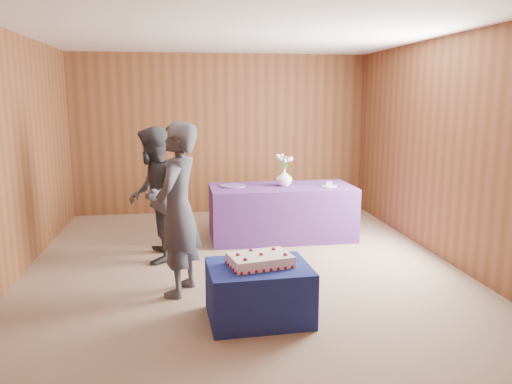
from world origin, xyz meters
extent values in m
plane|color=#88705E|center=(0.00, 0.00, 0.00)|extent=(6.00, 6.00, 0.00)
cube|color=brown|center=(0.00, 3.00, 1.35)|extent=(5.00, 0.04, 2.70)
cube|color=brown|center=(0.00, -3.00, 1.35)|extent=(5.00, 0.04, 2.70)
cube|color=brown|center=(-2.50, 0.00, 1.35)|extent=(0.04, 6.00, 2.70)
cube|color=brown|center=(2.50, 0.00, 1.35)|extent=(0.04, 6.00, 2.70)
cube|color=white|center=(0.00, 0.00, 2.70)|extent=(5.00, 6.00, 0.04)
cube|color=navy|center=(-0.01, -1.37, 0.25)|extent=(0.93, 0.75, 0.50)
cube|color=#5E2F83|center=(0.71, 1.19, 0.38)|extent=(2.01, 0.92, 0.75)
cube|color=white|center=(0.00, -1.36, 0.55)|extent=(0.60, 0.46, 0.10)
sphere|color=maroon|center=(-0.22, -1.59, 0.51)|extent=(0.03, 0.03, 0.03)
sphere|color=maroon|center=(0.30, -1.48, 0.51)|extent=(0.03, 0.03, 0.03)
sphere|color=maroon|center=(-0.30, -1.24, 0.51)|extent=(0.03, 0.03, 0.03)
sphere|color=maroon|center=(0.23, -1.13, 0.51)|extent=(0.03, 0.03, 0.03)
sphere|color=maroon|center=(-0.14, -1.48, 0.61)|extent=(0.03, 0.03, 0.03)
cone|color=#155C25|center=(-0.11, -1.48, 0.60)|extent=(0.02, 0.02, 0.02)
sphere|color=maroon|center=(0.13, -1.25, 0.61)|extent=(0.03, 0.03, 0.03)
cone|color=#155C25|center=(0.15, -1.25, 0.60)|extent=(0.02, 0.02, 0.02)
sphere|color=maroon|center=(0.00, -1.36, 0.61)|extent=(0.03, 0.03, 0.03)
cone|color=#155C25|center=(0.02, -1.36, 0.60)|extent=(0.02, 0.02, 0.02)
imported|color=white|center=(0.74, 1.21, 0.87)|extent=(0.24, 0.24, 0.24)
cylinder|color=#376D2B|center=(0.78, 1.21, 1.07)|extent=(0.01, 0.01, 0.16)
sphere|color=silver|center=(0.84, 1.21, 1.15)|extent=(0.05, 0.05, 0.05)
cylinder|color=#376D2B|center=(0.77, 1.23, 1.07)|extent=(0.01, 0.01, 0.16)
sphere|color=silver|center=(0.82, 1.26, 1.15)|extent=(0.05, 0.05, 0.05)
cylinder|color=#376D2B|center=(0.76, 1.24, 1.07)|extent=(0.01, 0.01, 0.16)
sphere|color=silver|center=(0.78, 1.29, 1.15)|extent=(0.05, 0.05, 0.05)
cylinder|color=#376D2B|center=(0.73, 1.24, 1.07)|extent=(0.01, 0.01, 0.16)
sphere|color=silver|center=(0.73, 1.30, 1.15)|extent=(0.05, 0.05, 0.05)
cylinder|color=#376D2B|center=(0.71, 1.24, 1.07)|extent=(0.01, 0.01, 0.16)
sphere|color=silver|center=(0.68, 1.28, 1.15)|extent=(0.05, 0.05, 0.05)
cylinder|color=#376D2B|center=(0.70, 1.22, 1.07)|extent=(0.01, 0.01, 0.16)
sphere|color=silver|center=(0.65, 1.23, 1.15)|extent=(0.05, 0.05, 0.05)
cylinder|color=#376D2B|center=(0.70, 1.20, 1.07)|extent=(0.01, 0.01, 0.16)
sphere|color=silver|center=(0.65, 1.18, 1.15)|extent=(0.05, 0.05, 0.05)
cylinder|color=#376D2B|center=(0.71, 1.18, 1.07)|extent=(0.01, 0.01, 0.16)
sphere|color=silver|center=(0.68, 1.13, 1.15)|extent=(0.05, 0.05, 0.05)
cylinder|color=#376D2B|center=(0.73, 1.17, 1.07)|extent=(0.01, 0.01, 0.16)
sphere|color=silver|center=(0.73, 1.11, 1.15)|extent=(0.05, 0.05, 0.05)
cylinder|color=#376D2B|center=(0.76, 1.17, 1.07)|extent=(0.01, 0.01, 0.16)
sphere|color=silver|center=(0.78, 1.12, 1.15)|extent=(0.05, 0.05, 0.05)
cylinder|color=#376D2B|center=(0.77, 1.19, 1.07)|extent=(0.01, 0.01, 0.16)
sphere|color=silver|center=(0.82, 1.15, 1.15)|extent=(0.05, 0.05, 0.05)
cylinder|color=#6C53A7|center=(0.02, 1.25, 0.76)|extent=(0.45, 0.45, 0.02)
cylinder|color=silver|center=(1.35, 1.06, 0.76)|extent=(0.22, 0.22, 0.01)
cube|color=white|center=(1.35, 1.06, 0.79)|extent=(0.09, 0.08, 0.06)
sphere|color=maroon|center=(1.35, 1.04, 0.83)|extent=(0.02, 0.02, 0.02)
cube|color=#BABBBF|center=(1.40, 0.89, 0.75)|extent=(0.25, 0.12, 0.00)
imported|color=#3B3C46|center=(-0.72, -0.66, 0.87)|extent=(0.62, 0.74, 1.74)
imported|color=#373842|center=(-1.02, 0.44, 0.82)|extent=(0.65, 0.82, 1.64)
camera|label=1|loc=(-0.65, -5.57, 1.98)|focal=35.00mm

